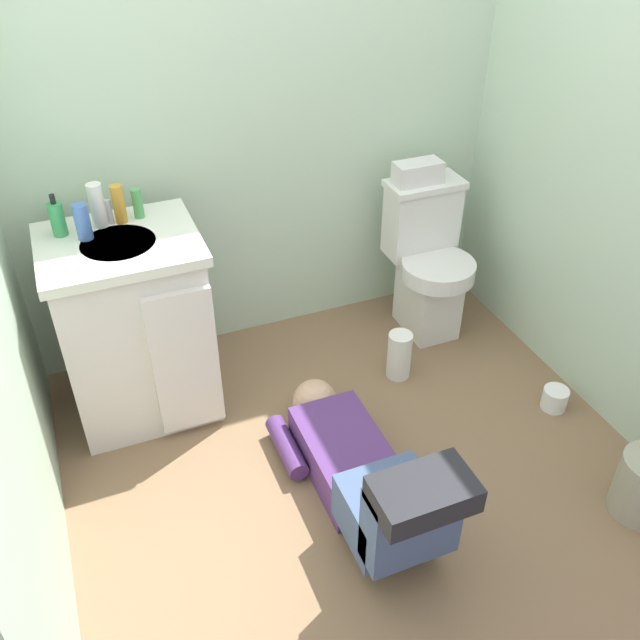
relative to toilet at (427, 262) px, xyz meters
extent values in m
cube|color=#806246|center=(-0.71, -0.68, -0.39)|extent=(2.71, 2.94, 0.04)
cube|color=#B8D1B6|center=(-0.71, 0.33, 0.83)|extent=(2.37, 0.08, 2.40)
cube|color=silver|center=(0.00, -0.04, -0.18)|extent=(0.22, 0.30, 0.38)
cylinder|color=silver|center=(0.00, -0.10, 0.01)|extent=(0.35, 0.35, 0.08)
cube|color=silver|center=(0.00, 0.09, 0.18)|extent=(0.34, 0.17, 0.34)
cube|color=silver|center=(0.00, 0.09, 0.37)|extent=(0.36, 0.19, 0.03)
cube|color=silver|center=(-1.41, -0.07, 0.02)|extent=(0.56, 0.48, 0.78)
cube|color=silver|center=(-1.41, -0.07, 0.43)|extent=(0.60, 0.52, 0.04)
cylinder|color=silver|center=(-1.41, -0.09, 0.43)|extent=(0.28, 0.28, 0.05)
cube|color=silver|center=(-1.26, -0.32, 0.00)|extent=(0.26, 0.03, 0.66)
cylinder|color=silver|center=(-1.41, 0.07, 0.50)|extent=(0.02, 0.02, 0.10)
cube|color=#512D6B|center=(-0.76, -0.77, -0.28)|extent=(0.29, 0.52, 0.17)
sphere|color=tan|center=(-0.76, -0.44, -0.27)|extent=(0.19, 0.19, 0.19)
cube|color=#405279|center=(-0.76, -1.13, -0.19)|extent=(0.31, 0.28, 0.20)
cube|color=#405279|center=(-0.76, -1.27, -0.07)|extent=(0.31, 0.12, 0.32)
cube|color=black|center=(-0.76, -1.31, 0.11)|extent=(0.31, 0.19, 0.09)
cylinder|color=#512D6B|center=(-0.95, -0.61, -0.31)|extent=(0.08, 0.30, 0.08)
cube|color=silver|center=(-0.05, 0.09, 0.43)|extent=(0.22, 0.11, 0.10)
cylinder|color=#349652|center=(-1.60, 0.05, 0.52)|extent=(0.06, 0.06, 0.13)
cylinder|color=black|center=(-1.60, 0.05, 0.60)|extent=(0.02, 0.02, 0.04)
cylinder|color=#446AB9|center=(-1.52, -0.01, 0.52)|extent=(0.06, 0.06, 0.14)
cylinder|color=silver|center=(-1.45, 0.07, 0.54)|extent=(0.06, 0.06, 0.17)
cylinder|color=gold|center=(-1.37, 0.07, 0.53)|extent=(0.05, 0.05, 0.15)
cylinder|color=#4B9C51|center=(-1.30, 0.09, 0.51)|extent=(0.04, 0.04, 0.12)
cylinder|color=white|center=(-0.30, -0.32, -0.25)|extent=(0.11, 0.11, 0.23)
cylinder|color=white|center=(0.23, -0.77, -0.32)|extent=(0.11, 0.11, 0.10)
camera|label=1|loc=(-1.55, -2.43, 1.71)|focal=38.29mm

